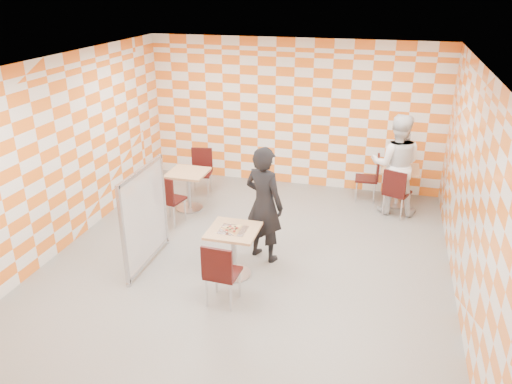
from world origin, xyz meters
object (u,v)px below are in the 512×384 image
man_dark (264,204)px  partition (145,217)px  chair_empty_far (201,168)px  soda_bottle (404,162)px  chair_second_side (372,175)px  second_table (399,180)px  sport_bottle (392,162)px  empty_table (188,184)px  chair_second_front (396,190)px  main_table (234,244)px  chair_main_front (220,271)px  chair_empty_near (167,197)px  man_white (396,165)px

man_dark → partition: bearing=44.1°
chair_empty_far → soda_bottle: size_ratio=4.02×
chair_empty_far → man_dark: man_dark is taller
chair_second_side → chair_empty_far: (-3.32, -0.49, 0.00)m
second_table → sport_bottle: (-0.16, 0.07, 0.33)m
empty_table → partition: partition is taller
empty_table → soda_bottle: size_ratio=3.26×
chair_second_front → sport_bottle: bearing=98.5°
main_table → empty_table: (-1.51, 1.99, 0.00)m
main_table → man_dark: man_dark is taller
empty_table → chair_main_front: size_ratio=0.81×
main_table → sport_bottle: 3.93m
main_table → chair_second_side: size_ratio=0.81×
chair_empty_near → sport_bottle: 4.26m
main_table → chair_empty_far: bearing=119.1°
second_table → chair_main_front: chair_main_front is taller
chair_second_side → soda_bottle: size_ratio=4.02×
chair_second_side → chair_empty_far: bearing=-171.7°
second_table → chair_main_front: size_ratio=0.81×
partition → second_table: bearing=41.6°
sport_bottle → soda_bottle: size_ratio=0.87×
second_table → soda_bottle: soda_bottle is taller
man_dark → sport_bottle: (1.84, 2.67, -0.07)m
second_table → soda_bottle: (0.06, 0.09, 0.34)m
chair_second_side → sport_bottle: 0.46m
partition → man_dark: (1.65, 0.64, 0.12)m
chair_second_side → chair_empty_near: bearing=-149.3°
chair_second_side → chair_main_front: bearing=-113.0°
chair_second_side → chair_empty_near: 3.93m
empty_table → chair_second_side: 3.52m
chair_main_front → chair_empty_far: size_ratio=1.00×
chair_main_front → man_white: (2.13, 3.63, 0.39)m
second_table → chair_empty_near: size_ratio=0.81×
sport_bottle → main_table: bearing=-123.0°
chair_empty_far → partition: partition is taller
empty_table → sport_bottle: sport_bottle is taller
empty_table → man_white: 3.82m
chair_second_front → man_dark: man_dark is taller
chair_empty_near → man_dark: man_dark is taller
chair_second_front → chair_main_front: bearing=-122.7°
empty_table → chair_empty_near: chair_empty_near is taller
chair_second_front → soda_bottle: (0.12, 0.68, 0.31)m
empty_table → man_white: (3.70, 0.87, 0.42)m
main_table → man_dark: bearing=64.6°
chair_second_side → sport_bottle: bearing=2.1°
empty_table → man_white: bearing=13.3°
empty_table → chair_second_front: 3.79m
chair_second_front → partition: (-3.59, -2.65, 0.25)m
man_white → sport_bottle: bearing=-82.6°
chair_second_front → man_white: man_white is taller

